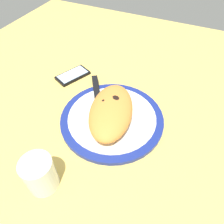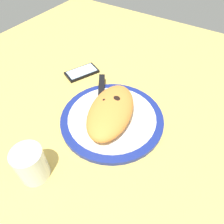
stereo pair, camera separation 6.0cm
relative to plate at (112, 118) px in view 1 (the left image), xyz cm
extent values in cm
cube|color=#DBB756|center=(0.00, 0.00, -2.28)|extent=(150.00, 150.00, 3.00)
cylinder|color=navy|center=(0.00, 0.00, -0.11)|extent=(31.14, 31.14, 1.32)
cylinder|color=white|center=(0.00, 0.00, 0.70)|extent=(26.51, 26.51, 0.30)
ellipsoid|color=orange|center=(-0.62, 0.04, 3.81)|extent=(25.10, 17.78, 5.92)
ellipsoid|color=black|center=(-0.50, 2.29, 6.16)|extent=(3.00, 2.92, 0.80)
ellipsoid|color=black|center=(2.18, 0.21, 6.23)|extent=(4.05, 4.07, 1.07)
cube|color=silver|center=(-2.35, -6.24, 1.05)|extent=(12.59, 2.59, 0.40)
cube|color=silver|center=(5.87, -7.37, 1.05)|extent=(4.26, 2.72, 0.40)
cube|color=silver|center=(-1.07, 3.52, 1.05)|extent=(12.90, 9.16, 0.40)
cube|color=black|center=(9.54, 10.41, 1.45)|extent=(10.27, 7.65, 1.20)
cube|color=black|center=(13.39, 22.30, -0.28)|extent=(13.56, 10.67, 1.00)
cube|color=silver|center=(13.39, 22.30, 0.30)|extent=(11.85, 9.22, 0.16)
cylinder|color=silver|center=(-25.05, 6.42, 3.92)|extent=(7.24, 7.24, 9.39)
cylinder|color=silver|center=(-25.05, 6.42, 1.76)|extent=(6.66, 6.66, 4.67)
camera|label=1|loc=(-38.32, -17.61, 48.61)|focal=33.98mm
camera|label=2|loc=(-35.43, -22.88, 48.61)|focal=33.98mm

